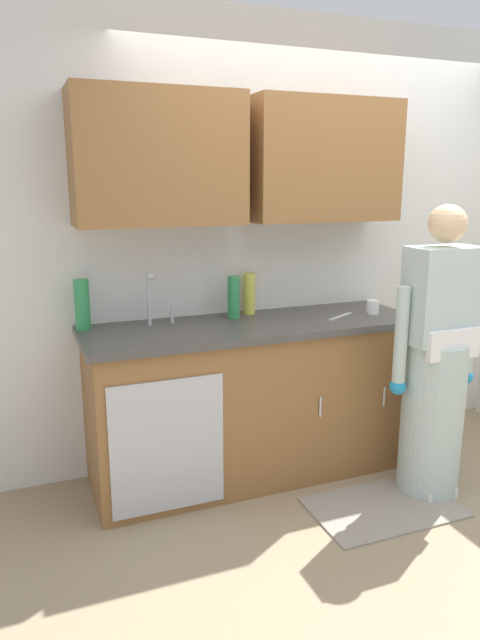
% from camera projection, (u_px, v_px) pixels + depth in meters
% --- Properties ---
extents(ground_plane, '(9.00, 9.00, 0.00)m').
position_uv_depth(ground_plane, '(396.00, 511.00, 3.15)').
color(ground_plane, '#998466').
extents(kitchen_wall_with_uppers, '(4.80, 0.44, 2.70)m').
position_uv_depth(kitchen_wall_with_uppers, '(296.00, 223.00, 3.65)').
color(kitchen_wall_with_uppers, silver).
rests_on(kitchen_wall_with_uppers, ground).
extents(counter_cabinet, '(1.90, 0.62, 0.90)m').
position_uv_depth(counter_cabinet, '(252.00, 402.00, 3.48)').
color(counter_cabinet, brown).
rests_on(counter_cabinet, ground).
extents(countertop, '(1.96, 0.66, 0.04)m').
position_uv_depth(countertop, '(253.00, 326.00, 3.37)').
color(countertop, '#474442').
rests_on(countertop, counter_cabinet).
extents(sink, '(0.50, 0.36, 0.35)m').
position_uv_depth(sink, '(163.00, 333.00, 3.18)').
color(sink, '#B7BABF').
rests_on(sink, counter_cabinet).
extents(person_at_sink, '(0.55, 0.34, 1.62)m').
position_uv_depth(person_at_sink, '(435.00, 375.00, 3.22)').
color(person_at_sink, white).
rests_on(person_at_sink, ground).
extents(floor_mat, '(0.80, 0.50, 0.01)m').
position_uv_depth(floor_mat, '(384.00, 507.00, 3.17)').
color(floor_mat, gray).
rests_on(floor_mat, ground).
extents(bottle_soap, '(0.07, 0.07, 0.25)m').
position_uv_depth(bottle_soap, '(249.00, 293.00, 3.56)').
color(bottle_soap, '#D8D14C').
rests_on(bottle_soap, countertop).
extents(bottle_water_short, '(0.08, 0.08, 0.28)m').
position_uv_depth(bottle_water_short, '(82.00, 305.00, 3.17)').
color(bottle_water_short, '#2D8C4C').
rests_on(bottle_water_short, countertop).
extents(bottle_water_tall, '(0.07, 0.07, 0.25)m').
position_uv_depth(bottle_water_tall, '(234.00, 297.00, 3.44)').
color(bottle_water_tall, '#2D8C4C').
rests_on(bottle_water_tall, countertop).
extents(cup_by_sink, '(0.08, 0.08, 0.08)m').
position_uv_depth(cup_by_sink, '(373.00, 307.00, 3.58)').
color(cup_by_sink, white).
rests_on(cup_by_sink, countertop).
extents(knife_on_counter, '(0.22, 0.14, 0.01)m').
position_uv_depth(knife_on_counter, '(340.00, 316.00, 3.50)').
color(knife_on_counter, silver).
rests_on(knife_on_counter, countertop).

